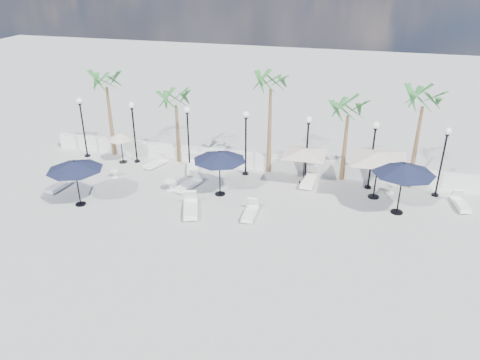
% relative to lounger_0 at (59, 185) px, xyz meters
% --- Properties ---
extents(ground, '(100.00, 100.00, 0.00)m').
position_rel_lounger_0_xyz_m(ground, '(9.44, -1.97, -0.22)').
color(ground, '#AAA9A4').
rests_on(ground, ground).
extents(balustrade, '(26.00, 0.30, 1.01)m').
position_rel_lounger_0_xyz_m(balustrade, '(9.44, 5.53, 0.24)').
color(balustrade, silver).
rests_on(balustrade, ground).
extents(lamppost_0, '(0.36, 0.36, 3.84)m').
position_rel_lounger_0_xyz_m(lamppost_0, '(-1.06, 4.53, 2.27)').
color(lamppost_0, black).
rests_on(lamppost_0, ground).
extents(lamppost_1, '(0.36, 0.36, 3.84)m').
position_rel_lounger_0_xyz_m(lamppost_1, '(2.44, 4.53, 2.27)').
color(lamppost_1, black).
rests_on(lamppost_1, ground).
extents(lamppost_2, '(0.36, 0.36, 3.84)m').
position_rel_lounger_0_xyz_m(lamppost_2, '(5.94, 4.53, 2.27)').
color(lamppost_2, black).
rests_on(lamppost_2, ground).
extents(lamppost_3, '(0.36, 0.36, 3.84)m').
position_rel_lounger_0_xyz_m(lamppost_3, '(9.44, 4.53, 2.27)').
color(lamppost_3, black).
rests_on(lamppost_3, ground).
extents(lamppost_4, '(0.36, 0.36, 3.84)m').
position_rel_lounger_0_xyz_m(lamppost_4, '(12.94, 4.53, 2.27)').
color(lamppost_4, black).
rests_on(lamppost_4, ground).
extents(lamppost_5, '(0.36, 0.36, 3.84)m').
position_rel_lounger_0_xyz_m(lamppost_5, '(16.44, 4.53, 2.27)').
color(lamppost_5, black).
rests_on(lamppost_5, ground).
extents(lamppost_6, '(0.36, 0.36, 3.84)m').
position_rel_lounger_0_xyz_m(lamppost_6, '(19.94, 4.53, 2.27)').
color(lamppost_6, black).
rests_on(lamppost_6, ground).
extents(palm_0, '(2.60, 2.60, 5.50)m').
position_rel_lounger_0_xyz_m(palm_0, '(0.44, 5.33, 4.31)').
color(palm_0, brown).
rests_on(palm_0, ground).
extents(palm_1, '(2.60, 2.60, 4.70)m').
position_rel_lounger_0_xyz_m(palm_1, '(4.94, 5.33, 3.53)').
color(palm_1, brown).
rests_on(palm_1, ground).
extents(palm_2, '(2.60, 2.60, 6.10)m').
position_rel_lounger_0_xyz_m(palm_2, '(10.64, 5.33, 4.89)').
color(palm_2, brown).
rests_on(palm_2, ground).
extents(palm_3, '(2.60, 2.60, 4.90)m').
position_rel_lounger_0_xyz_m(palm_3, '(14.94, 5.33, 3.73)').
color(palm_3, brown).
rests_on(palm_3, ground).
extents(palm_4, '(2.60, 2.60, 5.70)m').
position_rel_lounger_0_xyz_m(palm_4, '(18.64, 5.33, 4.50)').
color(palm_4, brown).
rests_on(palm_4, ground).
extents(lounger_0, '(0.75, 1.83, 0.67)m').
position_rel_lounger_0_xyz_m(lounger_0, '(0.00, 0.00, 0.00)').
color(lounger_0, white).
rests_on(lounger_0, ground).
extents(lounger_1, '(1.10, 2.03, 0.73)m').
position_rel_lounger_0_xyz_m(lounger_1, '(6.86, 1.91, 0.02)').
color(lounger_1, white).
rests_on(lounger_1, ground).
extents(lounger_2, '(1.10, 1.82, 0.65)m').
position_rel_lounger_0_xyz_m(lounger_2, '(3.87, 4.25, -0.01)').
color(lounger_2, white).
rests_on(lounger_2, ground).
extents(lounger_3, '(1.33, 2.19, 0.78)m').
position_rel_lounger_0_xyz_m(lounger_3, '(6.24, 4.26, 0.04)').
color(lounger_3, white).
rests_on(lounger_3, ground).
extents(lounger_4, '(0.64, 1.78, 0.66)m').
position_rel_lounger_0_xyz_m(lounger_4, '(10.90, -0.19, -0.00)').
color(lounger_4, white).
rests_on(lounger_4, ground).
extents(lounger_5, '(1.39, 2.23, 0.80)m').
position_rel_lounger_0_xyz_m(lounger_5, '(7.93, -0.61, 0.04)').
color(lounger_5, white).
rests_on(lounger_5, ground).
extents(lounger_6, '(0.81, 2.16, 0.80)m').
position_rel_lounger_0_xyz_m(lounger_6, '(13.20, 4.26, 0.04)').
color(lounger_6, white).
rests_on(lounger_6, ground).
extents(lounger_7, '(0.87, 1.83, 0.66)m').
position_rel_lounger_0_xyz_m(lounger_7, '(21.04, 3.50, -0.00)').
color(lounger_7, white).
rests_on(lounger_7, ground).
extents(side_table_0, '(0.60, 0.60, 0.58)m').
position_rel_lounger_0_xyz_m(side_table_0, '(6.00, 1.40, 0.13)').
color(side_table_0, white).
rests_on(side_table_0, ground).
extents(side_table_1, '(0.45, 0.45, 0.43)m').
position_rel_lounger_0_xyz_m(side_table_1, '(2.22, 2.10, 0.04)').
color(side_table_1, white).
rests_on(side_table_1, ground).
extents(side_table_2, '(0.53, 0.53, 0.52)m').
position_rel_lounger_0_xyz_m(side_table_2, '(17.62, 4.23, 0.09)').
color(side_table_2, white).
rests_on(side_table_2, ground).
extents(parasol_navy_left, '(2.80, 2.80, 2.47)m').
position_rel_lounger_0_xyz_m(parasol_navy_left, '(2.17, -1.34, 1.95)').
color(parasol_navy_left, black).
rests_on(parasol_navy_left, ground).
extents(parasol_navy_mid, '(2.81, 2.81, 2.52)m').
position_rel_lounger_0_xyz_m(parasol_navy_mid, '(8.77, 1.66, 1.99)').
color(parasol_navy_mid, black).
rests_on(parasol_navy_mid, ground).
extents(parasol_navy_right, '(3.05, 3.05, 2.74)m').
position_rel_lounger_0_xyz_m(parasol_navy_right, '(17.90, 2.07, 2.18)').
color(parasol_navy_right, black).
rests_on(parasol_navy_right, ground).
extents(parasol_cream_sq_a, '(4.54, 4.54, 2.23)m').
position_rel_lounger_0_xyz_m(parasol_cream_sq_a, '(12.88, 4.23, 1.84)').
color(parasol_cream_sq_a, black).
rests_on(parasol_cream_sq_a, ground).
extents(parasol_cream_sq_b, '(5.58, 5.58, 2.80)m').
position_rel_lounger_0_xyz_m(parasol_cream_sq_b, '(16.75, 3.47, 2.36)').
color(parasol_cream_sq_b, black).
rests_on(parasol_cream_sq_b, ground).
extents(parasol_cream_small, '(1.63, 1.63, 2.00)m').
position_rel_lounger_0_xyz_m(parasol_cream_small, '(1.63, 4.23, 1.49)').
color(parasol_cream_small, black).
rests_on(parasol_cream_small, ground).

